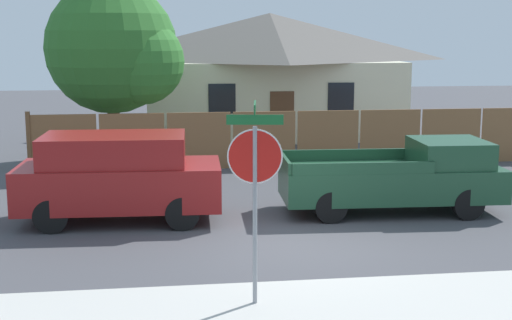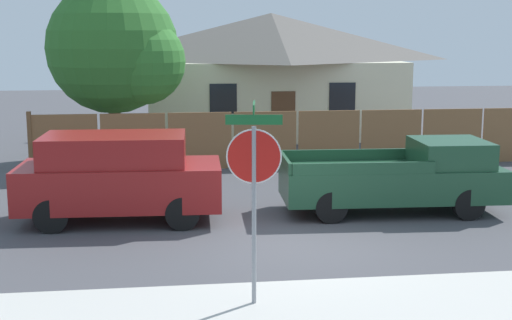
% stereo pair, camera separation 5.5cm
% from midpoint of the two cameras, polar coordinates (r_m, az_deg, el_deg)
% --- Properties ---
extents(ground_plane, '(80.00, 80.00, 0.00)m').
position_cam_midpoint_polar(ground_plane, '(14.23, 3.23, -6.82)').
color(ground_plane, '#47474C').
extents(sidewalk_strip, '(36.00, 3.20, 0.01)m').
position_cam_midpoint_polar(sidewalk_strip, '(10.92, 6.83, -12.26)').
color(sidewalk_strip, beige).
rests_on(sidewalk_strip, ground).
extents(wooden_fence, '(16.29, 0.12, 1.85)m').
position_cam_midpoint_polar(wooden_fence, '(22.27, 3.17, 1.70)').
color(wooden_fence, brown).
rests_on(wooden_fence, ground).
extents(house, '(10.75, 6.69, 4.93)m').
position_cam_midpoint_polar(house, '(29.57, 1.04, 7.08)').
color(house, beige).
rests_on(house, ground).
extents(oak_tree, '(4.43, 4.22, 5.78)m').
position_cam_midpoint_polar(oak_tree, '(23.43, -11.08, 8.56)').
color(oak_tree, brown).
rests_on(oak_tree, ground).
extents(red_suv, '(4.50, 2.13, 1.95)m').
position_cam_midpoint_polar(red_suv, '(16.04, -11.02, -1.21)').
color(red_suv, maroon).
rests_on(red_suv, ground).
extents(orange_pickup, '(5.13, 2.11, 1.69)m').
position_cam_midpoint_polar(orange_pickup, '(16.94, 11.35, -1.36)').
color(orange_pickup, '#1E472D').
rests_on(orange_pickup, ground).
extents(stop_sign, '(0.85, 0.76, 3.13)m').
position_cam_midpoint_polar(stop_sign, '(10.73, -0.23, -0.79)').
color(stop_sign, gray).
rests_on(stop_sign, ground).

